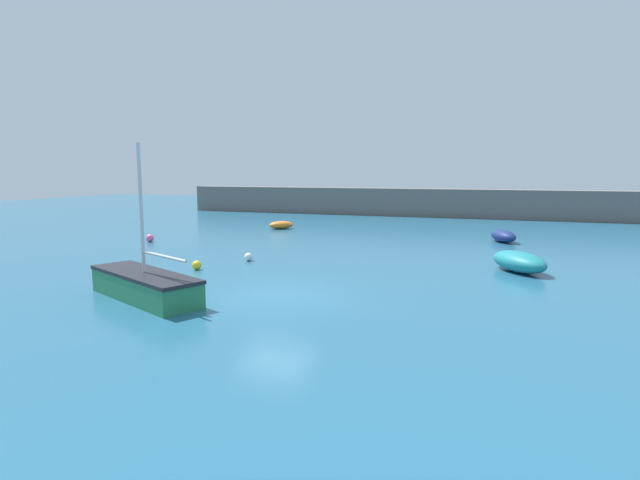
% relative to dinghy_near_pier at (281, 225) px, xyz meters
% --- Properties ---
extents(ground_plane, '(120.00, 120.00, 0.20)m').
position_rel_dinghy_near_pier_xyz_m(ground_plane, '(7.97, -18.53, -0.39)').
color(ground_plane, '#235B7A').
extents(harbor_breakwater, '(47.64, 2.41, 2.63)m').
position_rel_dinghy_near_pier_xyz_m(harbor_breakwater, '(7.97, 14.33, 1.02)').
color(harbor_breakwater, '#66605B').
rests_on(harbor_breakwater, ground_plane).
extents(dinghy_near_pier, '(2.01, 1.89, 0.59)m').
position_rel_dinghy_near_pier_xyz_m(dinghy_near_pier, '(0.00, 0.00, 0.00)').
color(dinghy_near_pier, orange).
rests_on(dinghy_near_pier, ground_plane).
extents(rowboat_blue_near, '(2.92, 3.30, 0.89)m').
position_rel_dinghy_near_pier_xyz_m(rowboat_blue_near, '(16.17, -11.27, 0.15)').
color(rowboat_blue_near, teal).
rests_on(rowboat_blue_near, ground_plane).
extents(fishing_dinghy_green, '(2.04, 2.63, 0.75)m').
position_rel_dinghy_near_pier_xyz_m(fishing_dinghy_green, '(15.63, -1.89, 0.08)').
color(fishing_dinghy_green, navy).
rests_on(fishing_dinghy_green, ground_plane).
extents(sailboat_twin_hulled, '(5.32, 3.49, 5.23)m').
position_rel_dinghy_near_pier_xyz_m(sailboat_twin_hulled, '(4.02, -20.46, 0.20)').
color(sailboat_twin_hulled, '#287A4C').
rests_on(sailboat_twin_hulled, ground_plane).
extents(mooring_buoy_yellow, '(0.41, 0.41, 0.41)m').
position_rel_dinghy_near_pier_xyz_m(mooring_buoy_yellow, '(2.81, -15.51, -0.09)').
color(mooring_buoy_yellow, yellow).
rests_on(mooring_buoy_yellow, ground_plane).
extents(mooring_buoy_white, '(0.40, 0.40, 0.40)m').
position_rel_dinghy_near_pier_xyz_m(mooring_buoy_white, '(3.95, -12.82, -0.10)').
color(mooring_buoy_white, white).
rests_on(mooring_buoy_white, ground_plane).
extents(mooring_buoy_pink, '(0.48, 0.48, 0.48)m').
position_rel_dinghy_near_pier_xyz_m(mooring_buoy_pink, '(-4.78, -9.00, -0.06)').
color(mooring_buoy_pink, '#EA668C').
rests_on(mooring_buoy_pink, ground_plane).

